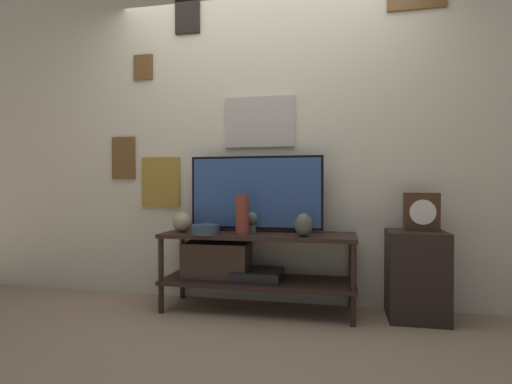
% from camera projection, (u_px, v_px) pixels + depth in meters
% --- Properties ---
extents(ground_plane, '(12.00, 12.00, 0.00)m').
position_uv_depth(ground_plane, '(250.00, 323.00, 2.75)').
color(ground_plane, '#997F60').
extents(wall_back, '(6.40, 0.08, 2.70)m').
position_uv_depth(wall_back, '(264.00, 136.00, 3.28)').
color(wall_back, beige).
rests_on(wall_back, ground_plane).
extents(media_console, '(1.45, 0.47, 0.59)m').
position_uv_depth(media_console, '(241.00, 261.00, 3.04)').
color(media_console, black).
rests_on(media_console, ground_plane).
extents(television, '(1.05, 0.05, 0.59)m').
position_uv_depth(television, '(256.00, 193.00, 3.12)').
color(television, black).
rests_on(television, media_console).
extents(vase_round_glass, '(0.15, 0.15, 0.15)m').
position_uv_depth(vase_round_glass, '(182.00, 222.00, 3.08)').
color(vase_round_glass, tan).
rests_on(vase_round_glass, media_console).
extents(vase_tall_ceramic, '(0.10, 0.10, 0.29)m').
position_uv_depth(vase_tall_ceramic, '(242.00, 215.00, 2.92)').
color(vase_tall_ceramic, brown).
rests_on(vase_tall_ceramic, media_console).
extents(vase_urn_stoneware, '(0.13, 0.14, 0.17)m').
position_uv_depth(vase_urn_stoneware, '(304.00, 225.00, 2.81)').
color(vase_urn_stoneware, '#4C5647').
rests_on(vase_urn_stoneware, media_console).
extents(vase_wide_bowl, '(0.20, 0.20, 0.07)m').
position_uv_depth(vase_wide_bowl, '(206.00, 230.00, 2.92)').
color(vase_wide_bowl, '#2D4251').
rests_on(vase_wide_bowl, media_console).
extents(decorative_bust, '(0.10, 0.10, 0.16)m').
position_uv_depth(decorative_bust, '(252.00, 221.00, 3.03)').
color(decorative_bust, '#4C5647').
rests_on(decorative_bust, media_console).
extents(side_table, '(0.40, 0.38, 0.62)m').
position_uv_depth(side_table, '(416.00, 275.00, 2.82)').
color(side_table, black).
rests_on(side_table, ground_plane).
extents(mantel_clock, '(0.24, 0.11, 0.27)m').
position_uv_depth(mantel_clock, '(421.00, 212.00, 2.84)').
color(mantel_clock, '#422819').
rests_on(mantel_clock, side_table).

